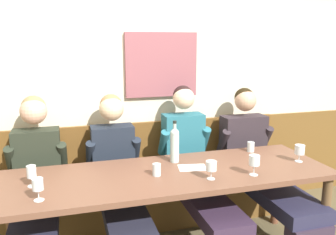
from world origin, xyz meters
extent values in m
cube|color=beige|center=(0.00, 1.09, 1.40)|extent=(6.80, 0.08, 2.80)
cube|color=#8D4D55|center=(0.19, 1.03, 1.48)|extent=(0.69, 0.04, 0.60)
cube|color=brown|center=(0.00, 1.04, 0.46)|extent=(6.80, 0.03, 0.93)
cube|color=brown|center=(0.00, 0.81, 0.22)|extent=(2.73, 0.42, 0.44)
cube|color=brown|center=(0.00, 0.81, 0.47)|extent=(2.68, 0.39, 0.05)
cube|color=brown|center=(0.00, 1.00, 0.71)|extent=(2.73, 0.04, 0.45)
cube|color=brown|center=(0.00, 0.15, 0.73)|extent=(2.43, 0.78, 0.04)
cylinder|color=brown|center=(1.15, -0.17, 0.36)|extent=(0.07, 0.07, 0.71)
cylinder|color=brown|center=(-1.15, 0.47, 0.36)|extent=(0.07, 0.07, 0.71)
cylinder|color=brown|center=(1.15, 0.47, 0.36)|extent=(0.07, 0.07, 0.71)
cube|color=#25253B|center=(-0.95, 0.24, 0.43)|extent=(0.32, 1.06, 0.11)
cube|color=#262C20|center=(-0.95, 0.81, 0.74)|extent=(0.38, 0.19, 0.49)
sphere|color=#E2AA8B|center=(-0.95, 0.80, 1.14)|extent=(0.21, 0.21, 0.21)
sphere|color=#97784C|center=(-0.95, 0.83, 1.16)|extent=(0.20, 0.20, 0.20)
cylinder|color=#262C20|center=(-1.15, 0.77, 0.75)|extent=(0.08, 0.20, 0.27)
cylinder|color=#262C20|center=(-0.75, 0.77, 0.75)|extent=(0.08, 0.20, 0.27)
cube|color=#262738|center=(-0.32, 0.24, 0.43)|extent=(0.31, 1.06, 0.11)
cube|color=#1D2430|center=(-0.32, 0.81, 0.73)|extent=(0.37, 0.20, 0.48)
sphere|color=beige|center=(-0.32, 0.80, 1.13)|extent=(0.21, 0.21, 0.21)
sphere|color=#A27047|center=(-0.32, 0.83, 1.15)|extent=(0.19, 0.19, 0.19)
cylinder|color=#1D2430|center=(-0.52, 0.77, 0.74)|extent=(0.08, 0.20, 0.27)
cylinder|color=#1D2430|center=(-0.13, 0.77, 0.74)|extent=(0.08, 0.20, 0.27)
cube|color=#37263D|center=(0.33, 0.24, 0.43)|extent=(0.31, 1.06, 0.11)
cube|color=#256474|center=(0.33, 0.81, 0.76)|extent=(0.37, 0.19, 0.55)
sphere|color=beige|center=(0.33, 0.80, 1.19)|extent=(0.20, 0.20, 0.20)
sphere|color=black|center=(0.33, 0.83, 1.21)|extent=(0.18, 0.18, 0.18)
cylinder|color=#256474|center=(0.14, 0.77, 0.79)|extent=(0.08, 0.20, 0.27)
cylinder|color=#256474|center=(0.53, 0.77, 0.79)|extent=(0.08, 0.20, 0.27)
cube|color=#272741|center=(0.96, 0.24, 0.43)|extent=(0.37, 1.06, 0.11)
cube|color=#2D242A|center=(0.96, 0.81, 0.74)|extent=(0.44, 0.19, 0.49)
sphere|color=tan|center=(0.96, 0.80, 1.14)|extent=(0.21, 0.21, 0.21)
sphere|color=black|center=(0.96, 0.83, 1.16)|extent=(0.19, 0.19, 0.19)
cylinder|color=#2D242A|center=(0.73, 0.77, 0.75)|extent=(0.08, 0.20, 0.27)
cylinder|color=#2D242A|center=(1.19, 0.77, 0.75)|extent=(0.08, 0.20, 0.27)
cylinder|color=#B2C9C2|center=(0.11, 0.36, 0.86)|extent=(0.07, 0.07, 0.22)
sphere|color=#B2C9C2|center=(0.11, 0.36, 0.99)|extent=(0.07, 0.07, 0.07)
cylinder|color=#B2C9C2|center=(0.11, 0.36, 1.03)|extent=(0.03, 0.03, 0.07)
cylinder|color=black|center=(0.11, 0.36, 1.08)|extent=(0.03, 0.03, 0.02)
cylinder|color=silver|center=(1.07, 0.08, 0.75)|extent=(0.06, 0.06, 0.00)
cylinder|color=silver|center=(1.07, 0.08, 0.78)|extent=(0.01, 0.01, 0.06)
cylinder|color=silver|center=(1.07, 0.08, 0.85)|extent=(0.08, 0.08, 0.07)
cylinder|color=#F6E387|center=(1.07, 0.08, 0.83)|extent=(0.07, 0.07, 0.02)
cylinder|color=silver|center=(0.25, -0.05, 0.75)|extent=(0.06, 0.06, 0.00)
cylinder|color=silver|center=(0.25, -0.05, 0.79)|extent=(0.01, 0.01, 0.06)
cylinder|color=silver|center=(0.25, -0.05, 0.85)|extent=(0.08, 0.08, 0.07)
cylinder|color=#E3DC79|center=(0.25, -0.05, 0.82)|extent=(0.07, 0.07, 0.01)
cylinder|color=silver|center=(0.57, -0.07, 0.75)|extent=(0.06, 0.06, 0.00)
cylinder|color=silver|center=(0.57, -0.07, 0.79)|extent=(0.01, 0.01, 0.07)
cylinder|color=silver|center=(0.57, -0.07, 0.86)|extent=(0.08, 0.08, 0.07)
cylinder|color=beige|center=(0.57, -0.07, 0.84)|extent=(0.07, 0.07, 0.02)
cylinder|color=silver|center=(-0.94, 0.16, 0.75)|extent=(0.06, 0.06, 0.00)
cylinder|color=silver|center=(-0.94, 0.16, 0.78)|extent=(0.01, 0.01, 0.06)
cylinder|color=silver|center=(-0.94, 0.16, 0.85)|extent=(0.06, 0.06, 0.08)
cylinder|color=silver|center=(-0.88, -0.08, 0.75)|extent=(0.06, 0.06, 0.00)
cylinder|color=silver|center=(-0.88, -0.08, 0.79)|extent=(0.01, 0.01, 0.06)
cylinder|color=silver|center=(-0.88, -0.08, 0.86)|extent=(0.07, 0.07, 0.07)
cylinder|color=#EFD98E|center=(-0.88, -0.08, 0.83)|extent=(0.06, 0.06, 0.02)
cylinder|color=silver|center=(0.83, 0.43, 0.79)|extent=(0.06, 0.06, 0.09)
cylinder|color=silver|center=(-0.10, 0.12, 0.80)|extent=(0.06, 0.06, 0.09)
cube|color=white|center=(0.20, 0.19, 0.75)|extent=(0.23, 0.18, 0.00)
camera|label=1|loc=(-0.68, -2.16, 1.68)|focal=37.15mm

